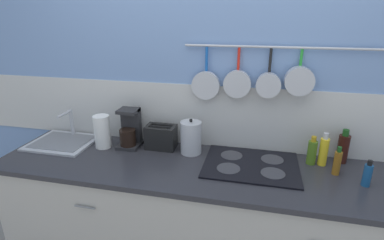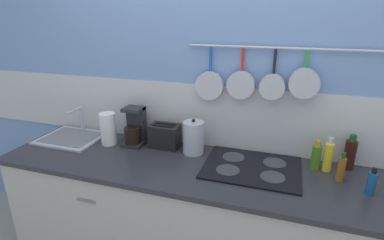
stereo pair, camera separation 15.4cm
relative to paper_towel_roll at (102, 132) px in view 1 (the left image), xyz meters
name	(u,v)px [view 1 (the left image)]	position (x,y,z in m)	size (l,w,h in m)	color
wall_back	(216,95)	(0.80, 0.24, 0.27)	(7.20, 0.16, 2.60)	#7293C6
cabinet_base	(205,225)	(0.80, -0.14, -0.58)	(2.78, 0.66, 0.85)	#B7B2A8
countertop	(206,169)	(0.80, -0.14, -0.14)	(2.82, 0.68, 0.03)	#2D2D33
sink_basin	(63,141)	(-0.34, -0.01, -0.10)	(0.46, 0.39, 0.22)	#B7BABF
paper_towel_roll	(102,132)	(0.00, 0.00, 0.00)	(0.12, 0.12, 0.24)	white
coffee_maker	(130,131)	(0.19, 0.07, 0.00)	(0.16, 0.17, 0.29)	#262628
toaster	(161,137)	(0.42, 0.08, -0.04)	(0.23, 0.14, 0.18)	black
kettle	(191,137)	(0.66, 0.05, -0.01)	(0.15, 0.15, 0.26)	#B7BABF
cooktop	(251,165)	(1.09, -0.05, -0.12)	(0.61, 0.47, 0.01)	black
bottle_sesame_oil	(312,152)	(1.47, 0.07, -0.04)	(0.06, 0.06, 0.19)	#4C721E
bottle_cooking_wine	(324,151)	(1.54, 0.07, -0.02)	(0.06, 0.06, 0.22)	yellow
bottle_dish_soap	(337,162)	(1.60, -0.04, -0.04)	(0.04, 0.04, 0.19)	#8C5919
bottle_hot_sauce	(343,148)	(1.67, 0.14, -0.02)	(0.07, 0.07, 0.23)	#33140F
bottle_olive_oil	(367,175)	(1.74, -0.14, -0.05)	(0.05, 0.05, 0.16)	navy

